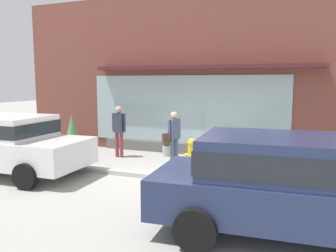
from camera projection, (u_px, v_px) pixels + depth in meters
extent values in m
plane|color=#9E9B93|center=(169.00, 178.00, 8.90)|extent=(60.00, 60.00, 0.00)
cube|color=#B2B2AD|center=(166.00, 178.00, 8.71)|extent=(14.00, 0.24, 0.12)
cube|color=brown|center=(204.00, 74.00, 11.50)|extent=(14.00, 0.36, 5.42)
cube|color=#9EB7BC|center=(184.00, 110.00, 11.70)|extent=(6.89, 0.03, 2.31)
cube|color=#4C1E23|center=(201.00, 67.00, 11.15)|extent=(7.49, 0.56, 0.12)
cube|color=#605E59|center=(201.00, 150.00, 11.63)|extent=(7.29, 0.20, 0.36)
cylinder|color=gold|center=(192.00, 169.00, 9.71)|extent=(0.36, 0.36, 0.06)
cylinder|color=gold|center=(192.00, 156.00, 9.67)|extent=(0.24, 0.24, 0.64)
sphere|color=gold|center=(192.00, 143.00, 9.62)|extent=(0.26, 0.26, 0.26)
cylinder|color=gold|center=(187.00, 155.00, 9.72)|extent=(0.10, 0.09, 0.09)
cylinder|color=gold|center=(197.00, 156.00, 9.60)|extent=(0.10, 0.09, 0.09)
cylinder|color=gold|center=(190.00, 156.00, 9.52)|extent=(0.09, 0.10, 0.09)
cylinder|color=#475675|center=(172.00, 152.00, 10.21)|extent=(0.12, 0.12, 0.78)
cylinder|color=#475675|center=(176.00, 151.00, 10.32)|extent=(0.12, 0.12, 0.78)
cube|color=#475675|center=(174.00, 129.00, 10.17)|extent=(0.32, 0.37, 0.59)
sphere|color=tan|center=(174.00, 115.00, 10.12)|extent=(0.21, 0.21, 0.21)
cylinder|color=#475675|center=(169.00, 129.00, 10.04)|extent=(0.08, 0.08, 0.56)
cylinder|color=#475675|center=(179.00, 128.00, 10.31)|extent=(0.08, 0.08, 0.56)
cube|color=#472D1E|center=(166.00, 138.00, 10.03)|extent=(0.20, 0.26, 0.28)
cylinder|color=#8E333D|center=(121.00, 145.00, 11.28)|extent=(0.12, 0.12, 0.83)
cylinder|color=#8E333D|center=(117.00, 144.00, 11.35)|extent=(0.12, 0.12, 0.83)
cube|color=#333847|center=(119.00, 123.00, 11.22)|extent=(0.34, 0.22, 0.62)
sphere|color=tan|center=(119.00, 110.00, 11.17)|extent=(0.22, 0.22, 0.22)
cylinder|color=#333847|center=(124.00, 123.00, 11.13)|extent=(0.08, 0.08, 0.59)
cylinder|color=#333847|center=(113.00, 122.00, 11.31)|extent=(0.08, 0.08, 0.59)
cube|color=navy|center=(296.00, 198.00, 5.42)|extent=(4.63, 2.13, 0.66)
cube|color=navy|center=(283.00, 158.00, 5.41)|extent=(2.59, 1.85, 0.67)
cube|color=#1E2328|center=(283.00, 158.00, 5.41)|extent=(2.63, 1.87, 0.37)
cylinder|color=black|center=(218.00, 191.00, 6.78)|extent=(0.66, 0.22, 0.65)
cylinder|color=black|center=(195.00, 230.00, 5.00)|extent=(0.66, 0.22, 0.65)
cube|color=white|center=(11.00, 150.00, 9.16)|extent=(4.21, 2.00, 0.69)
cube|color=white|center=(4.00, 127.00, 9.15)|extent=(2.34, 1.79, 0.61)
cube|color=#1E2328|center=(4.00, 127.00, 9.15)|extent=(2.38, 1.81, 0.34)
cylinder|color=black|center=(74.00, 159.00, 9.66)|extent=(0.63, 0.20, 0.62)
cylinder|color=black|center=(25.00, 176.00, 7.89)|extent=(0.63, 0.20, 0.62)
cylinder|color=black|center=(2.00, 153.00, 10.52)|extent=(0.63, 0.20, 0.62)
cylinder|color=#B7B2A3|center=(166.00, 151.00, 11.52)|extent=(0.25, 0.25, 0.34)
sphere|color=#23562D|center=(166.00, 143.00, 11.49)|extent=(0.24, 0.24, 0.24)
sphere|color=#DB4C7A|center=(167.00, 142.00, 11.48)|extent=(0.05, 0.05, 0.05)
cylinder|color=#4C4C51|center=(226.00, 157.00, 10.76)|extent=(0.43, 0.43, 0.25)
sphere|color=olive|center=(227.00, 146.00, 10.71)|extent=(0.54, 0.54, 0.54)
cylinder|color=#33473D|center=(73.00, 144.00, 12.62)|extent=(0.51, 0.51, 0.38)
cone|color=#4C934C|center=(72.00, 127.00, 12.54)|extent=(0.46, 0.46, 0.89)
cylinder|color=#9E6042|center=(264.00, 160.00, 10.38)|extent=(0.26, 0.26, 0.27)
sphere|color=#4C934C|center=(264.00, 152.00, 10.35)|extent=(0.29, 0.29, 0.29)
sphere|color=white|center=(265.00, 150.00, 10.29)|extent=(0.09, 0.09, 0.09)
sphere|color=#DB4C7A|center=(267.00, 149.00, 10.33)|extent=(0.07, 0.07, 0.07)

